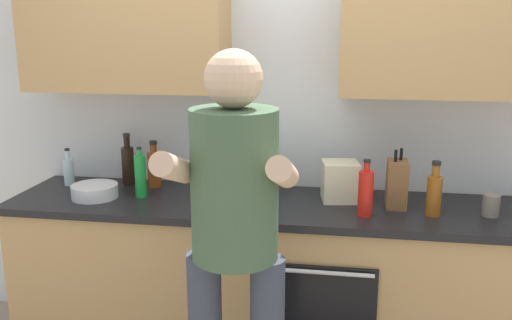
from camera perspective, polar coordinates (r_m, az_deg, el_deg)
back_wall_unit at (r=3.01m, az=2.86°, el=7.93°), size 4.00×0.38×2.50m
counter at (r=3.03m, az=2.11°, el=-12.58°), size 2.84×0.67×0.90m
person_standing at (r=2.15m, az=-2.23°, el=-7.35°), size 0.49×0.45×1.72m
bottle_soy at (r=3.24m, az=-13.22°, el=-0.38°), size 0.07×0.07×0.30m
bottle_syrup at (r=2.77m, az=18.11°, el=-3.33°), size 0.07×0.07×0.27m
bottle_wine at (r=2.84m, az=-5.21°, el=-1.72°), size 0.06×0.06×0.31m
bottle_hotsauce at (r=2.68m, az=11.37°, el=-3.33°), size 0.07×0.07×0.28m
bottle_vinegar at (r=3.17m, az=-10.57°, el=-0.80°), size 0.08×0.08×0.27m
bottle_water at (r=3.33m, az=-18.97°, el=-1.06°), size 0.06×0.06×0.22m
bottle_soda at (r=2.99m, az=-11.98°, el=-1.61°), size 0.06×0.06×0.27m
cup_stoneware at (r=2.88m, az=23.33°, el=-4.36°), size 0.08×0.08×0.11m
mixing_bowl at (r=3.06m, az=-16.49°, el=-3.14°), size 0.25×0.25×0.07m
knife_block at (r=2.84m, az=14.48°, el=-2.43°), size 0.10×0.14×0.30m
potted_herb at (r=2.93m, az=0.47°, el=-0.91°), size 0.20×0.20×0.28m
grocery_bag_rice at (r=2.90m, az=8.77°, el=-2.20°), size 0.21×0.20×0.21m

